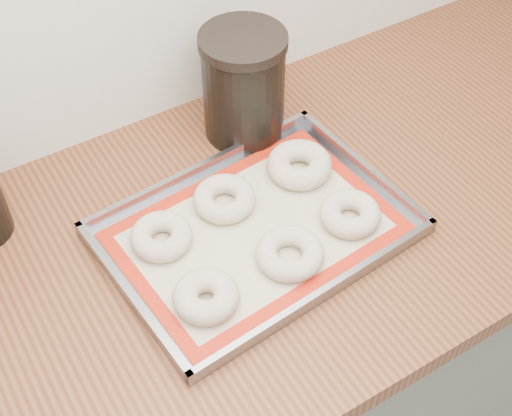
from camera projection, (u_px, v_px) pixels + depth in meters
cabinet at (202, 399)px, 1.45m from camera, size 3.00×0.65×0.86m
countertop at (186, 263)px, 1.11m from camera, size 3.06×0.68×0.04m
baking_tray at (256, 231)px, 1.12m from camera, size 0.48×0.37×0.03m
baking_mat at (256, 231)px, 1.12m from camera, size 0.44×0.32×0.00m
bagel_front_left at (206, 296)px, 1.02m from camera, size 0.13×0.13×0.04m
bagel_front_mid at (290, 253)px, 1.07m from camera, size 0.11×0.11×0.03m
bagel_front_right at (350, 214)px, 1.13m from camera, size 0.13×0.13×0.03m
bagel_back_left at (161, 236)px, 1.10m from camera, size 0.11×0.11×0.03m
bagel_back_mid at (224, 199)px, 1.15m from camera, size 0.11×0.11×0.03m
bagel_back_right at (299, 165)px, 1.20m from camera, size 0.14×0.14×0.04m
canister_right at (244, 85)px, 1.22m from camera, size 0.15×0.15×0.20m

